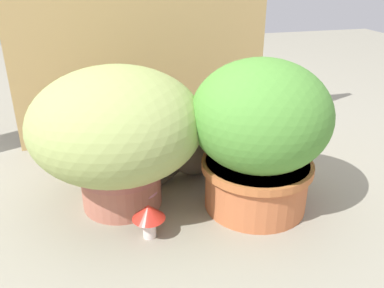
{
  "coord_description": "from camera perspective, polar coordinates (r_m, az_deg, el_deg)",
  "views": [
    {
      "loc": [
        -0.14,
        -1.11,
        0.72
      ],
      "look_at": [
        0.16,
        0.04,
        0.18
      ],
      "focal_mm": 37.6,
      "sensor_mm": 36.0,
      "label": 1
    }
  ],
  "objects": [
    {
      "name": "ground_plane",
      "position": [
        1.33,
        -6.31,
        -8.46
      ],
      "size": [
        6.0,
        6.0,
        0.0
      ],
      "primitive_type": "plane",
      "color": "gray"
    },
    {
      "name": "cat",
      "position": [
        1.47,
        1.33,
        0.56
      ],
      "size": [
        0.37,
        0.29,
        0.32
      ],
      "color": "brown",
      "rests_on": "ground"
    },
    {
      "name": "leafy_planter",
      "position": [
        1.22,
        9.55,
        1.61
      ],
      "size": [
        0.42,
        0.42,
        0.48
      ],
      "color": "#C2683D",
      "rests_on": "ground"
    },
    {
      "name": "mushroom_ornament_pink",
      "position": [
        1.26,
        -7.05,
        -6.36
      ],
      "size": [
        0.09,
        0.09,
        0.11
      ],
      "color": "silver",
      "rests_on": "ground"
    },
    {
      "name": "mushroom_ornament_red",
      "position": [
        1.15,
        -6.17,
        -9.93
      ],
      "size": [
        0.09,
        0.09,
        0.11
      ],
      "color": "silver",
      "rests_on": "ground"
    },
    {
      "name": "grass_planter",
      "position": [
        1.23,
        -10.58,
        1.99
      ],
      "size": [
        0.52,
        0.52,
        0.45
      ],
      "color": "#AE6653",
      "rests_on": "ground"
    },
    {
      "name": "cardboard_backdrop",
      "position": [
        1.68,
        -7.15,
        16.31
      ],
      "size": [
        1.05,
        0.03,
        0.97
      ],
      "primitive_type": "cube",
      "color": "tan",
      "rests_on": "ground"
    }
  ]
}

